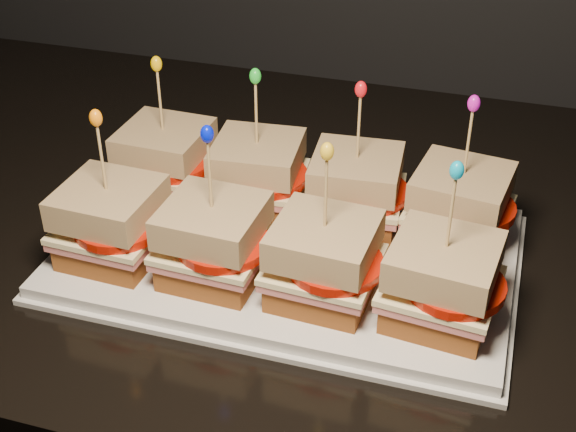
# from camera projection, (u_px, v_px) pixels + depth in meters

# --- Properties ---
(granite_slab) EXTENTS (2.28, 0.74, 0.04)m
(granite_slab) POSITION_uv_depth(u_px,v_px,m) (161.00, 198.00, 0.96)
(granite_slab) COLOR black
(granite_slab) RESTS_ON cabinet
(platter) EXTENTS (0.45, 0.28, 0.02)m
(platter) POSITION_uv_depth(u_px,v_px,m) (288.00, 253.00, 0.82)
(platter) COLOR silver
(platter) RESTS_ON granite_slab
(platter_rim) EXTENTS (0.46, 0.29, 0.01)m
(platter_rim) POSITION_uv_depth(u_px,v_px,m) (288.00, 258.00, 0.83)
(platter_rim) COLOR silver
(platter_rim) RESTS_ON granite_slab
(sandwich_0_bread_bot) EXTENTS (0.09, 0.09, 0.02)m
(sandwich_0_bread_bot) POSITION_uv_depth(u_px,v_px,m) (168.00, 181.00, 0.90)
(sandwich_0_bread_bot) COLOR #5F2C0F
(sandwich_0_bread_bot) RESTS_ON platter
(sandwich_0_ham) EXTENTS (0.10, 0.10, 0.01)m
(sandwich_0_ham) POSITION_uv_depth(u_px,v_px,m) (166.00, 169.00, 0.89)
(sandwich_0_ham) COLOR #C55454
(sandwich_0_ham) RESTS_ON sandwich_0_bread_bot
(sandwich_0_cheese) EXTENTS (0.10, 0.10, 0.01)m
(sandwich_0_cheese) POSITION_uv_depth(u_px,v_px,m) (166.00, 163.00, 0.89)
(sandwich_0_cheese) COLOR #FFEFAD
(sandwich_0_cheese) RESTS_ON sandwich_0_ham
(sandwich_0_tomato) EXTENTS (0.09, 0.09, 0.01)m
(sandwich_0_tomato) POSITION_uv_depth(u_px,v_px,m) (173.00, 161.00, 0.88)
(sandwich_0_tomato) COLOR #B41505
(sandwich_0_tomato) RESTS_ON sandwich_0_cheese
(sandwich_0_bread_top) EXTENTS (0.09, 0.09, 0.03)m
(sandwich_0_bread_top) POSITION_uv_depth(u_px,v_px,m) (164.00, 141.00, 0.87)
(sandwich_0_bread_top) COLOR brown
(sandwich_0_bread_top) RESTS_ON sandwich_0_tomato
(sandwich_0_pick) EXTENTS (0.00, 0.00, 0.09)m
(sandwich_0_pick) POSITION_uv_depth(u_px,v_px,m) (160.00, 104.00, 0.85)
(sandwich_0_pick) COLOR tan
(sandwich_0_pick) RESTS_ON sandwich_0_bread_top
(sandwich_0_frill) EXTENTS (0.01, 0.01, 0.02)m
(sandwich_0_frill) POSITION_uv_depth(u_px,v_px,m) (156.00, 64.00, 0.82)
(sandwich_0_frill) COLOR #E6AE05
(sandwich_0_frill) RESTS_ON sandwich_0_pick
(sandwich_1_bread_bot) EXTENTS (0.10, 0.10, 0.02)m
(sandwich_1_bread_bot) POSITION_uv_depth(u_px,v_px,m) (258.00, 196.00, 0.88)
(sandwich_1_bread_bot) COLOR #5F2C0F
(sandwich_1_bread_bot) RESTS_ON platter
(sandwich_1_ham) EXTENTS (0.10, 0.10, 0.01)m
(sandwich_1_ham) POSITION_uv_depth(u_px,v_px,m) (258.00, 183.00, 0.87)
(sandwich_1_ham) COLOR #C55454
(sandwich_1_ham) RESTS_ON sandwich_1_bread_bot
(sandwich_1_cheese) EXTENTS (0.11, 0.10, 0.01)m
(sandwich_1_cheese) POSITION_uv_depth(u_px,v_px,m) (258.00, 178.00, 0.86)
(sandwich_1_cheese) COLOR #FFEFAD
(sandwich_1_cheese) RESTS_ON sandwich_1_ham
(sandwich_1_tomato) EXTENTS (0.09, 0.09, 0.01)m
(sandwich_1_tomato) POSITION_uv_depth(u_px,v_px,m) (266.00, 176.00, 0.85)
(sandwich_1_tomato) COLOR #B41505
(sandwich_1_tomato) RESTS_ON sandwich_1_cheese
(sandwich_1_bread_top) EXTENTS (0.10, 0.10, 0.03)m
(sandwich_1_bread_top) POSITION_uv_depth(u_px,v_px,m) (257.00, 155.00, 0.85)
(sandwich_1_bread_top) COLOR brown
(sandwich_1_bread_top) RESTS_ON sandwich_1_tomato
(sandwich_1_pick) EXTENTS (0.00, 0.00, 0.09)m
(sandwich_1_pick) POSITION_uv_depth(u_px,v_px,m) (256.00, 117.00, 0.82)
(sandwich_1_pick) COLOR tan
(sandwich_1_pick) RESTS_ON sandwich_1_bread_top
(sandwich_1_frill) EXTENTS (0.01, 0.01, 0.02)m
(sandwich_1_frill) POSITION_uv_depth(u_px,v_px,m) (255.00, 76.00, 0.80)
(sandwich_1_frill) COLOR green
(sandwich_1_frill) RESTS_ON sandwich_1_pick
(sandwich_2_bread_bot) EXTENTS (0.09, 0.09, 0.02)m
(sandwich_2_bread_bot) POSITION_uv_depth(u_px,v_px,m) (354.00, 211.00, 0.85)
(sandwich_2_bread_bot) COLOR #5F2C0F
(sandwich_2_bread_bot) RESTS_ON platter
(sandwich_2_ham) EXTENTS (0.10, 0.10, 0.01)m
(sandwich_2_ham) POSITION_uv_depth(u_px,v_px,m) (355.00, 199.00, 0.84)
(sandwich_2_ham) COLOR #C55454
(sandwich_2_ham) RESTS_ON sandwich_2_bread_bot
(sandwich_2_cheese) EXTENTS (0.11, 0.10, 0.01)m
(sandwich_2_cheese) POSITION_uv_depth(u_px,v_px,m) (355.00, 193.00, 0.84)
(sandwich_2_cheese) COLOR #FFEFAD
(sandwich_2_cheese) RESTS_ON sandwich_2_ham
(sandwich_2_tomato) EXTENTS (0.09, 0.09, 0.01)m
(sandwich_2_tomato) POSITION_uv_depth(u_px,v_px,m) (366.00, 191.00, 0.82)
(sandwich_2_tomato) COLOR #B41505
(sandwich_2_tomato) RESTS_ON sandwich_2_cheese
(sandwich_2_bread_top) EXTENTS (0.10, 0.10, 0.03)m
(sandwich_2_bread_top) POSITION_uv_depth(u_px,v_px,m) (356.00, 170.00, 0.82)
(sandwich_2_bread_top) COLOR brown
(sandwich_2_bread_top) RESTS_ON sandwich_2_tomato
(sandwich_2_pick) EXTENTS (0.00, 0.00, 0.09)m
(sandwich_2_pick) POSITION_uv_depth(u_px,v_px,m) (359.00, 131.00, 0.80)
(sandwich_2_pick) COLOR tan
(sandwich_2_pick) RESTS_ON sandwich_2_bread_top
(sandwich_2_frill) EXTENTS (0.01, 0.01, 0.02)m
(sandwich_2_frill) POSITION_uv_depth(u_px,v_px,m) (361.00, 89.00, 0.77)
(sandwich_2_frill) COLOR red
(sandwich_2_frill) RESTS_ON sandwich_2_pick
(sandwich_3_bread_bot) EXTENTS (0.10, 0.10, 0.02)m
(sandwich_3_bread_bot) POSITION_uv_depth(u_px,v_px,m) (456.00, 228.00, 0.82)
(sandwich_3_bread_bot) COLOR #5F2C0F
(sandwich_3_bread_bot) RESTS_ON platter
(sandwich_3_ham) EXTENTS (0.11, 0.11, 0.01)m
(sandwich_3_ham) POSITION_uv_depth(u_px,v_px,m) (458.00, 215.00, 0.81)
(sandwich_3_ham) COLOR #C55454
(sandwich_3_ham) RESTS_ON sandwich_3_bread_bot
(sandwich_3_cheese) EXTENTS (0.11, 0.11, 0.01)m
(sandwich_3_cheese) POSITION_uv_depth(u_px,v_px,m) (459.00, 209.00, 0.81)
(sandwich_3_cheese) COLOR #FFEFAD
(sandwich_3_cheese) RESTS_ON sandwich_3_ham
(sandwich_3_tomato) EXTENTS (0.09, 0.09, 0.01)m
(sandwich_3_tomato) POSITION_uv_depth(u_px,v_px,m) (471.00, 208.00, 0.80)
(sandwich_3_tomato) COLOR #B41505
(sandwich_3_tomato) RESTS_ON sandwich_3_cheese
(sandwich_3_bread_top) EXTENTS (0.10, 0.10, 0.03)m
(sandwich_3_bread_top) POSITION_uv_depth(u_px,v_px,m) (462.00, 186.00, 0.80)
(sandwich_3_bread_top) COLOR brown
(sandwich_3_bread_top) RESTS_ON sandwich_3_tomato
(sandwich_3_pick) EXTENTS (0.00, 0.00, 0.09)m
(sandwich_3_pick) POSITION_uv_depth(u_px,v_px,m) (468.00, 146.00, 0.77)
(sandwich_3_pick) COLOR tan
(sandwich_3_pick) RESTS_ON sandwich_3_bread_top
(sandwich_3_frill) EXTENTS (0.01, 0.01, 0.02)m
(sandwich_3_frill) POSITION_uv_depth(u_px,v_px,m) (474.00, 103.00, 0.75)
(sandwich_3_frill) COLOR #CC13B9
(sandwich_3_frill) RESTS_ON sandwich_3_pick
(sandwich_4_bread_bot) EXTENTS (0.09, 0.09, 0.02)m
(sandwich_4_bread_bot) POSITION_uv_depth(u_px,v_px,m) (114.00, 245.00, 0.80)
(sandwich_4_bread_bot) COLOR #5F2C0F
(sandwich_4_bread_bot) RESTS_ON platter
(sandwich_4_ham) EXTENTS (0.10, 0.10, 0.01)m
(sandwich_4_ham) POSITION_uv_depth(u_px,v_px,m) (113.00, 232.00, 0.79)
(sandwich_4_ham) COLOR #C55454
(sandwich_4_ham) RESTS_ON sandwich_4_bread_bot
(sandwich_4_cheese) EXTENTS (0.10, 0.10, 0.01)m
(sandwich_4_cheese) POSITION_uv_depth(u_px,v_px,m) (112.00, 226.00, 0.79)
(sandwich_4_cheese) COLOR #FFEFAD
(sandwich_4_cheese) RESTS_ON sandwich_4_ham
(sandwich_4_tomato) EXTENTS (0.09, 0.09, 0.01)m
(sandwich_4_tomato) POSITION_uv_depth(u_px,v_px,m) (119.00, 225.00, 0.77)
(sandwich_4_tomato) COLOR #B41505
(sandwich_4_tomato) RESTS_ON sandwich_4_cheese
(sandwich_4_bread_top) EXTENTS (0.09, 0.09, 0.03)m
(sandwich_4_bread_top) POSITION_uv_depth(u_px,v_px,m) (108.00, 202.00, 0.77)
(sandwich_4_bread_top) COLOR brown
(sandwich_4_bread_top) RESTS_ON sandwich_4_tomato
(sandwich_4_pick) EXTENTS (0.00, 0.00, 0.09)m
(sandwich_4_pick) POSITION_uv_depth(u_px,v_px,m) (102.00, 161.00, 0.75)
(sandwich_4_pick) COLOR tan
(sandwich_4_pick) RESTS_ON sandwich_4_bread_top
(sandwich_4_frill) EXTENTS (0.01, 0.01, 0.02)m
(sandwich_4_frill) POSITION_uv_depth(u_px,v_px,m) (96.00, 118.00, 0.72)
(sandwich_4_frill) COLOR orange
(sandwich_4_frill) RESTS_ON sandwich_4_pick
(sandwich_5_bread_bot) EXTENTS (0.09, 0.09, 0.02)m
(sandwich_5_bread_bot) POSITION_uv_depth(u_px,v_px,m) (215.00, 264.00, 0.77)
(sandwich_5_bread_bot) COLOR #5F2C0F
(sandwich_5_bread_bot) RESTS_ON platter
(sandwich_5_ham) EXTENTS (0.10, 0.10, 0.01)m
(sandwich_5_ham) POSITION_uv_depth(u_px,v_px,m) (214.00, 250.00, 0.76)
(sandwich_5_ham) COLOR #C55454
(sandwich_5_ham) RESTS_ON sandwich_5_bread_bot
(sandwich_5_cheese) EXTENTS (0.10, 0.10, 0.01)m
(sandwich_5_cheese) POSITION_uv_depth(u_px,v_px,m) (214.00, 244.00, 0.76)
(sandwich_5_cheese) COLOR #FFEFAD
(sandwich_5_cheese) RESTS_ON sandwich_5_ham
(sandwich_5_tomato) EXTENTS (0.09, 0.09, 0.01)m
(sandwich_5_tomato) POSITION_uv_depth(u_px,v_px,m) (223.00, 243.00, 0.75)
(sandwich_5_tomato) COLOR #B41505
(sandwich_5_tomato) RESTS_ON sandwich_5_cheese
(sandwich_5_bread_top) EXTENTS (0.09, 0.09, 0.03)m
(sandwich_5_bread_top) POSITION_uv_depth(u_px,v_px,m) (212.00, 220.00, 0.74)
(sandwich_5_bread_top) COLOR brown
(sandwich_5_bread_top) RESTS_ON sandwich_5_tomato
(sandwich_5_pick) EXTENTS (0.00, 0.00, 0.09)m
(sandwich_5_pick) POSITION_uv_depth(u_px,v_px,m) (210.00, 179.00, 0.72)
(sandwich_5_pick) COLOR tan
(sandwich_5_pick) RESTS_ON sandwich_5_bread_top
(sandwich_5_frill) EXTENTS (0.01, 0.01, 0.02)m
(sandwich_5_frill) POSITION_uv_depth(u_px,v_px,m) (207.00, 134.00, 0.69)
(sandwich_5_frill) COLOR #0211E4
(sandwich_5_frill) RESTS_ON sandwich_5_pick
(sandwich_6_bread_bot) EXTENTS (0.09, 0.09, 0.02)m
(sandwich_6_bread_bot) POSITION_uv_depth(u_px,v_px,m) (323.00, 284.00, 0.75)
(sandwich_6_bread_bot) COLOR #5F2C0F
(sandwich_6_bread_bot) RESTS_ON platter
(sandwich_6_ham) EXTENTS (0.10, 0.10, 0.01)m
(sandwich_6_ham) POSITION_uv_depth(u_px,v_px,m) (323.00, 270.00, 0.74)
(sandwich_6_ham) COLOR #C55454
(sandwich_6_ham) RESTS_ON sandwich_6_bread_bot
(sandwich_6_cheese) EXTENTS (0.10, 0.10, 0.01)m
(sandwich_6_cheese) POSITION_uv_depth(u_px,v_px,m) (324.00, 264.00, 0.73)
(sandwich_6_cheese) COLOR #FFEFAD
(sandwich_6_cheese) RESTS_ON sandwich_6_ham
(sandwich_6_tomato) EXTENTS (0.09, 0.09, 0.01)m
(sandwich_6_tomato) POSITION_uv_depth(u_px,v_px,m) (335.00, 264.00, 0.72)
(sandwich_6_tomato) COLOR #B41505
(sandwich_6_tomato) RESTS_ON sandwich_6_cheese
(sandwich_6_bread_top) EXTENTS (0.09, 0.09, 0.03)m
(sandwich_6_bread_top) POSITION_uv_depth(u_px,v_px,m) (324.00, 240.00, 0.72)
(sandwich_6_bread_top) COLOR brown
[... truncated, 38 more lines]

